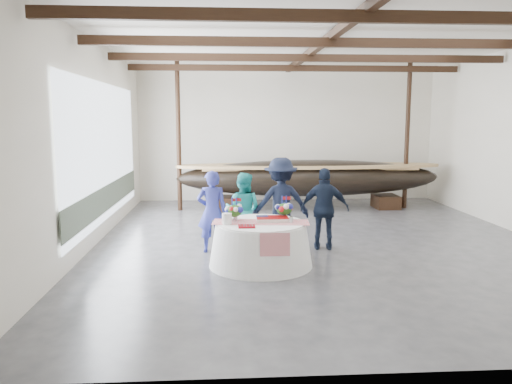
{
  "coord_description": "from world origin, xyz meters",
  "views": [
    {
      "loc": [
        -2.14,
        -11.01,
        2.75
      ],
      "look_at": [
        -1.46,
        -0.44,
        1.21
      ],
      "focal_mm": 35.0,
      "sensor_mm": 36.0,
      "label": 1
    }
  ],
  "objects": [
    {
      "name": "tabletop_items",
      "position": [
        -1.5,
        -1.71,
        0.98
      ],
      "size": [
        1.85,
        0.95,
        0.4
      ],
      "color": "red",
      "rests_on": "banquet_table"
    },
    {
      "name": "ceiling",
      "position": [
        0.0,
        0.0,
        4.5
      ],
      "size": [
        10.0,
        12.0,
        0.01
      ],
      "primitive_type": "cube",
      "color": "white",
      "rests_on": "wall_back"
    },
    {
      "name": "wall_back",
      "position": [
        0.0,
        6.0,
        2.25
      ],
      "size": [
        10.0,
        0.02,
        4.5
      ],
      "primitive_type": "cube",
      "color": "silver",
      "rests_on": "ground"
    },
    {
      "name": "guest_woman_teal",
      "position": [
        -1.75,
        -0.5,
        0.82
      ],
      "size": [
        0.95,
        0.84,
        1.63
      ],
      "primitive_type": "imported",
      "rotation": [
        0.0,
        0.0,
        2.82
      ],
      "color": "teal",
      "rests_on": "ground"
    },
    {
      "name": "banquet_table",
      "position": [
        -1.46,
        -1.84,
        0.42
      ],
      "size": [
        1.95,
        1.95,
        0.84
      ],
      "color": "white",
      "rests_on": "ground"
    },
    {
      "name": "longboat_display",
      "position": [
        0.46,
        4.12,
        0.97
      ],
      "size": [
        8.14,
        1.63,
        1.53
      ],
      "color": "black",
      "rests_on": "ground"
    },
    {
      "name": "floor",
      "position": [
        0.0,
        0.0,
        0.0
      ],
      "size": [
        10.0,
        12.0,
        0.01
      ],
      "primitive_type": "cube",
      "color": "#3D3D42",
      "rests_on": "ground"
    },
    {
      "name": "guest_man_left",
      "position": [
        -0.93,
        -0.47,
        0.97
      ],
      "size": [
        1.32,
        0.84,
        1.95
      ],
      "primitive_type": "imported",
      "rotation": [
        0.0,
        0.0,
        3.24
      ],
      "color": "black",
      "rests_on": "ground"
    },
    {
      "name": "wall_front",
      "position": [
        0.0,
        -6.0,
        2.25
      ],
      "size": [
        10.0,
        0.02,
        4.5
      ],
      "primitive_type": "cube",
      "color": "silver",
      "rests_on": "ground"
    },
    {
      "name": "open_bay",
      "position": [
        -4.95,
        1.0,
        1.83
      ],
      "size": [
        0.03,
        7.0,
        3.2
      ],
      "color": "silver",
      "rests_on": "ground"
    },
    {
      "name": "wall_left",
      "position": [
        -5.0,
        0.0,
        2.25
      ],
      "size": [
        0.02,
        12.0,
        4.5
      ],
      "primitive_type": "cube",
      "color": "silver",
      "rests_on": "ground"
    },
    {
      "name": "guest_woman_blue",
      "position": [
        -2.4,
        -0.79,
        0.86
      ],
      "size": [
        0.63,
        0.42,
        1.71
      ],
      "primitive_type": "imported",
      "rotation": [
        0.0,
        0.0,
        3.16
      ],
      "color": "navy",
      "rests_on": "ground"
    },
    {
      "name": "pavilion_structure",
      "position": [
        0.0,
        0.73,
        4.0
      ],
      "size": [
        9.8,
        11.76,
        4.5
      ],
      "color": "black",
      "rests_on": "ground"
    },
    {
      "name": "guest_man_right",
      "position": [
        -0.02,
        -0.71,
        0.87
      ],
      "size": [
        1.08,
        0.59,
        1.74
      ],
      "primitive_type": "imported",
      "rotation": [
        0.0,
        0.0,
        2.97
      ],
      "color": "#141D30",
      "rests_on": "ground"
    }
  ]
}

